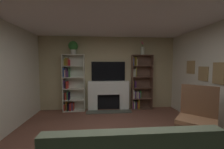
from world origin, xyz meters
name	(u,v)px	position (x,y,z in m)	size (l,w,h in m)	color
wall_back_accent	(108,73)	(0.00, 2.72, 1.30)	(4.92, 0.06, 2.59)	tan
ceiling	(117,2)	(0.00, 0.00, 2.62)	(4.92, 5.50, 0.06)	white
fireplace	(109,94)	(0.00, 2.56, 0.55)	(1.53, 0.55, 1.03)	white
tv	(108,71)	(0.00, 2.66, 1.37)	(1.19, 0.06, 0.68)	black
bookshelf_left	(72,84)	(-1.28, 2.58, 0.93)	(0.73, 0.30, 1.95)	silver
bookshelf_right	(139,84)	(1.11, 2.59, 0.90)	(0.73, 0.28, 1.95)	brown
potted_plant	(73,47)	(-1.20, 2.54, 2.21)	(0.32, 0.32, 0.45)	beige
vase_with_flowers	(142,50)	(1.20, 2.54, 2.12)	(0.14, 0.14, 0.48)	beige
armchair	(197,115)	(1.67, 0.30, 0.59)	(0.89, 0.88, 1.17)	brown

